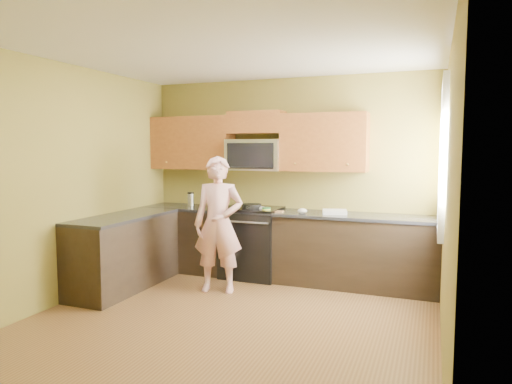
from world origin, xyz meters
The scene contains 26 objects.
floor centered at (0.00, 0.00, 0.00)m, with size 4.00×4.00×0.00m, color brown.
ceiling centered at (0.00, 0.00, 2.70)m, with size 4.00×4.00×0.00m, color white.
wall_back centered at (0.00, 2.00, 1.35)m, with size 4.00×4.00×0.00m, color olive.
wall_front centered at (0.00, -2.00, 1.35)m, with size 4.00×4.00×0.00m, color olive.
wall_left centered at (-2.00, 0.00, 1.35)m, with size 4.00×4.00×0.00m, color olive.
wall_right centered at (2.00, 0.00, 1.35)m, with size 4.00×4.00×0.00m, color olive.
cabinet_back_run centered at (0.00, 1.70, 0.44)m, with size 4.00×0.60×0.88m, color black.
cabinet_left_run centered at (-1.70, 0.60, 0.44)m, with size 0.60×1.60×0.88m, color black.
countertop_back centered at (0.00, 1.69, 0.90)m, with size 4.00×0.62×0.04m, color black.
countertop_left centered at (-1.69, 0.60, 0.90)m, with size 0.62×1.60×0.04m, color black.
stove centered at (-0.40, 1.68, 0.47)m, with size 0.76×0.65×0.95m, color black, non-canonical shape.
microwave centered at (-0.40, 1.80, 1.45)m, with size 0.76×0.40×0.42m, color silver, non-canonical shape.
upper_cab_left centered at (-1.39, 1.83, 1.45)m, with size 1.22×0.33×0.75m, color brown, non-canonical shape.
upper_cab_right centered at (0.54, 1.83, 1.45)m, with size 1.12×0.33×0.75m, color brown, non-canonical shape.
upper_cab_over_mw centered at (-0.40, 1.83, 2.10)m, with size 0.76×0.33×0.30m, color brown.
window centered at (1.98, 1.20, 1.65)m, with size 0.06×1.06×1.66m, color white, non-canonical shape.
woman centered at (-0.54, 0.91, 0.83)m, with size 0.60×0.40×1.65m, color #ED767A.
frying_pan centered at (-0.38, 1.60, 0.95)m, with size 0.26×0.46×0.06m, color black, non-canonical shape.
butter_tub centered at (-0.14, 1.51, 0.92)m, with size 0.11×0.11×0.08m, color #FAEF42, non-canonical shape.
toast_slice centered at (0.02, 1.57, 0.93)m, with size 0.11×0.11×0.01m, color #B27F47.
napkin_a centered at (-0.23, 1.62, 0.95)m, with size 0.11×0.12×0.06m, color silver.
napkin_b centered at (0.34, 1.55, 0.95)m, with size 0.12×0.13×0.07m, color silver.
dish_towel centered at (0.73, 1.68, 0.95)m, with size 0.30×0.24×0.05m, color white.
travel_mug centered at (-1.38, 1.75, 0.92)m, with size 0.09×0.09×0.20m, color silver, non-canonical shape.
glass_b centered at (-0.92, 1.82, 0.98)m, with size 0.07×0.07×0.12m, color silver.
glass_c centered at (-1.01, 1.91, 0.98)m, with size 0.07×0.07×0.12m, color silver.
Camera 1 is at (1.90, -4.14, 1.74)m, focal length 32.63 mm.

